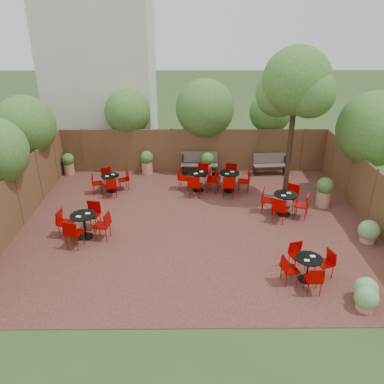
{
  "coord_description": "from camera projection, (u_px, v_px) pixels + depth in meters",
  "views": [
    {
      "loc": [
        -0.24,
        -11.98,
        6.72
      ],
      "look_at": [
        -0.13,
        0.5,
        1.0
      ],
      "focal_mm": 36.73,
      "sensor_mm": 36.0,
      "label": 1
    }
  ],
  "objects": [
    {
      "name": "ground",
      "position": [
        196.0,
        224.0,
        13.69
      ],
      "size": [
        80.0,
        80.0,
        0.0
      ],
      "primitive_type": "plane",
      "color": "#354F23",
      "rests_on": "ground"
    },
    {
      "name": "park_bench_right",
      "position": [
        270.0,
        164.0,
        17.71
      ],
      "size": [
        1.55,
        0.6,
        0.94
      ],
      "rotation": [
        0.0,
        0.0,
        0.08
      ],
      "color": "brown",
      "rests_on": "courtyard_paving"
    },
    {
      "name": "low_shrubs",
      "position": [
        367.0,
        264.0,
        10.9
      ],
      "size": [
        2.01,
        3.79,
        0.73
      ],
      "color": "#AB7355",
      "rests_on": "courtyard_paving"
    },
    {
      "name": "bistro_tables",
      "position": [
        199.0,
        200.0,
        14.32
      ],
      "size": [
        8.54,
        7.58,
        0.94
      ],
      "color": "black",
      "rests_on": "courtyard_paving"
    },
    {
      "name": "park_bench_left",
      "position": [
        199.0,
        163.0,
        17.68
      ],
      "size": [
        1.67,
        0.63,
        1.02
      ],
      "rotation": [
        0.0,
        0.0,
        -0.06
      ],
      "color": "brown",
      "rests_on": "courtyard_paving"
    },
    {
      "name": "overhang_foliage",
      "position": [
        159.0,
        129.0,
        14.68
      ],
      "size": [
        15.99,
        10.72,
        2.77
      ],
      "color": "#3A6922",
      "rests_on": "ground"
    },
    {
      "name": "planters",
      "position": [
        193.0,
        170.0,
        16.73
      ],
      "size": [
        11.07,
        3.95,
        1.14
      ],
      "color": "#AB7355",
      "rests_on": "courtyard_paving"
    },
    {
      "name": "fence_right",
      "position": [
        372.0,
        197.0,
        13.32
      ],
      "size": [
        0.08,
        10.0,
        2.0
      ],
      "primitive_type": "cube",
      "color": "#55321F",
      "rests_on": "ground"
    },
    {
      "name": "fence_left",
      "position": [
        18.0,
        199.0,
        13.22
      ],
      "size": [
        0.08,
        10.0,
        2.0
      ],
      "primitive_type": "cube",
      "color": "#55321F",
      "rests_on": "ground"
    },
    {
      "name": "courtyard_tree",
      "position": [
        296.0,
        86.0,
        13.87
      ],
      "size": [
        2.65,
        2.55,
        5.73
      ],
      "rotation": [
        0.0,
        0.0,
        -0.25
      ],
      "color": "black",
      "rests_on": "courtyard_paving"
    },
    {
      "name": "fence_back",
      "position": [
        194.0,
        151.0,
        17.82
      ],
      "size": [
        12.0,
        0.08,
        2.0
      ],
      "primitive_type": "cube",
      "color": "#55321F",
      "rests_on": "ground"
    },
    {
      "name": "courtyard_paving",
      "position": [
        196.0,
        224.0,
        13.69
      ],
      "size": [
        12.0,
        10.0,
        0.02
      ],
      "primitive_type": "cube",
      "color": "#391B17",
      "rests_on": "ground"
    },
    {
      "name": "neighbour_building",
      "position": [
        102.0,
        73.0,
        19.26
      ],
      "size": [
        5.0,
        4.0,
        8.0
      ],
      "primitive_type": "cube",
      "color": "beige",
      "rests_on": "ground"
    }
  ]
}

